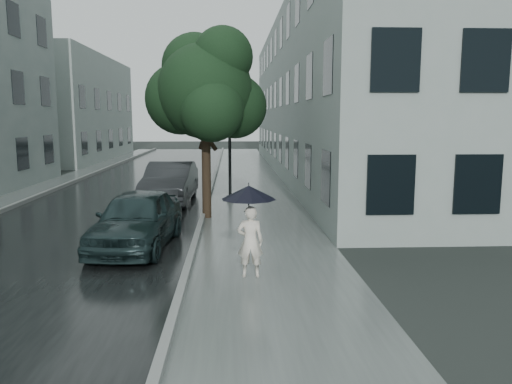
{
  "coord_description": "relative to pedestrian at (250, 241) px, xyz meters",
  "views": [
    {
      "loc": [
        -0.62,
        -10.55,
        3.23
      ],
      "look_at": [
        0.01,
        2.44,
        1.3
      ],
      "focal_mm": 35.0,
      "sensor_mm": 36.0,
      "label": 1
    }
  ],
  "objects": [
    {
      "name": "ground",
      "position": [
        0.26,
        0.67,
        -0.74
      ],
      "size": [
        120.0,
        120.0,
        0.0
      ],
      "primitive_type": "plane",
      "color": "black",
      "rests_on": "ground"
    },
    {
      "name": "sidewalk",
      "position": [
        0.51,
        12.67,
        -0.74
      ],
      "size": [
        3.5,
        60.0,
        0.01
      ],
      "primitive_type": "cube",
      "color": "slate",
      "rests_on": "ground"
    },
    {
      "name": "kerb_near",
      "position": [
        -1.32,
        12.67,
        -0.67
      ],
      "size": [
        0.15,
        60.0,
        0.15
      ],
      "primitive_type": "cube",
      "color": "slate",
      "rests_on": "ground"
    },
    {
      "name": "asphalt_road",
      "position": [
        -4.82,
        12.67,
        -0.74
      ],
      "size": [
        6.85,
        60.0,
        0.0
      ],
      "primitive_type": "cube",
      "color": "black",
      "rests_on": "ground"
    },
    {
      "name": "kerb_far",
      "position": [
        -8.32,
        12.67,
        -0.67
      ],
      "size": [
        0.15,
        60.0,
        0.15
      ],
      "primitive_type": "cube",
      "color": "slate",
      "rests_on": "ground"
    },
    {
      "name": "sidewalk_far",
      "position": [
        -9.24,
        12.67,
        -0.74
      ],
      "size": [
        1.7,
        60.0,
        0.01
      ],
      "primitive_type": "cube",
      "color": "#4C5451",
      "rests_on": "ground"
    },
    {
      "name": "building_near",
      "position": [
        5.73,
        20.17,
        3.76
      ],
      "size": [
        7.02,
        36.0,
        9.0
      ],
      "color": "gray",
      "rests_on": "ground"
    },
    {
      "name": "building_far_b",
      "position": [
        -13.51,
        30.67,
        3.26
      ],
      "size": [
        7.02,
        18.0,
        8.0
      ],
      "color": "gray",
      "rests_on": "ground"
    },
    {
      "name": "pedestrian",
      "position": [
        0.0,
        0.0,
        0.0
      ],
      "size": [
        0.55,
        0.37,
        1.47
      ],
      "primitive_type": "imported",
      "rotation": [
        0.0,
        0.0,
        3.1
      ],
      "color": "silver",
      "rests_on": "sidewalk"
    },
    {
      "name": "umbrella",
      "position": [
        -0.03,
        0.03,
        1.01
      ],
      "size": [
        1.22,
        1.22,
        1.0
      ],
      "rotation": [
        0.0,
        0.0,
        0.09
      ],
      "color": "black",
      "rests_on": "ground"
    },
    {
      "name": "street_tree",
      "position": [
        -1.19,
        6.37,
        3.38
      ],
      "size": [
        3.96,
        3.6,
        6.06
      ],
      "color": "#332619",
      "rests_on": "ground"
    },
    {
      "name": "lamp_post",
      "position": [
        -0.59,
        9.67,
        2.33
      ],
      "size": [
        0.85,
        0.32,
        5.38
      ],
      "rotation": [
        0.0,
        0.0,
        -0.02
      ],
      "color": "black",
      "rests_on": "ground"
    },
    {
      "name": "car_near",
      "position": [
        -2.74,
        2.47,
        -0.01
      ],
      "size": [
        2.07,
        4.39,
        1.45
      ],
      "primitive_type": "imported",
      "rotation": [
        0.0,
        0.0,
        -0.09
      ],
      "color": "#182929",
      "rests_on": "ground"
    },
    {
      "name": "car_far",
      "position": [
        -2.74,
        9.24,
        0.04
      ],
      "size": [
        1.83,
        4.79,
        1.56
      ],
      "primitive_type": "imported",
      "rotation": [
        0.0,
        0.0,
        -0.04
      ],
      "color": "#242729",
      "rests_on": "ground"
    }
  ]
}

